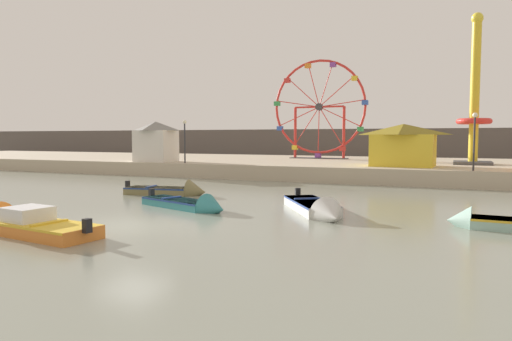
{
  "coord_description": "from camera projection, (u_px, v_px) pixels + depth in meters",
  "views": [
    {
      "loc": [
        11.1,
        -13.93,
        3.27
      ],
      "look_at": [
        0.33,
        10.69,
        1.36
      ],
      "focal_mm": 32.71,
      "sensor_mm": 36.0,
      "label": 1
    }
  ],
  "objects": [
    {
      "name": "carnival_booth_white_ticket",
      "position": [
        156.0,
        141.0,
        41.01
      ],
      "size": [
        3.57,
        3.05,
        3.52
      ],
      "rotation": [
        0.0,
        0.0,
        0.04
      ],
      "color": "silver",
      "rests_on": "quay_promenade"
    },
    {
      "name": "motorboat_teal_painted",
      "position": [
        192.0,
        205.0,
        21.19
      ],
      "size": [
        5.29,
        2.87,
        1.22
      ],
      "rotation": [
        0.0,
        0.0,
        5.95
      ],
      "color": "teal",
      "rests_on": "ground_plane"
    },
    {
      "name": "quay_promenade",
      "position": [
        329.0,
        166.0,
        43.35
      ],
      "size": [
        110.0,
        20.4,
        1.14
      ],
      "primitive_type": "cube",
      "color": "#B7A88E",
      "rests_on": "ground_plane"
    },
    {
      "name": "drop_tower_yellow_tower",
      "position": [
        474.0,
        108.0,
        36.52
      ],
      "size": [
        2.8,
        2.8,
        11.78
      ],
      "color": "gold",
      "rests_on": "quay_promenade"
    },
    {
      "name": "ferris_wheel_red_frame",
      "position": [
        319.0,
        109.0,
        46.66
      ],
      "size": [
        9.62,
        1.2,
        9.88
      ],
      "color": "red",
      "rests_on": "quay_promenade"
    },
    {
      "name": "motorboat_seafoam",
      "position": [
        495.0,
        223.0,
        16.64
      ],
      "size": [
        4.07,
        1.37,
        1.15
      ],
      "rotation": [
        0.0,
        0.0,
        3.09
      ],
      "color": "#93BCAD",
      "rests_on": "ground_plane"
    },
    {
      "name": "promenade_lamp_far",
      "position": [
        185.0,
        135.0,
        38.55
      ],
      "size": [
        0.32,
        0.32,
        3.57
      ],
      "color": "#2D2D33",
      "rests_on": "quay_promenade"
    },
    {
      "name": "distant_town_skyline",
      "position": [
        369.0,
        145.0,
        62.28
      ],
      "size": [
        140.0,
        3.0,
        4.4
      ],
      "primitive_type": "cube",
      "color": "#564C47",
      "rests_on": "ground_plane"
    },
    {
      "name": "motorboat_pale_grey",
      "position": [
        318.0,
        209.0,
        19.69
      ],
      "size": [
        4.21,
        5.41,
        1.36
      ],
      "rotation": [
        0.0,
        0.0,
        5.29
      ],
      "color": "silver",
      "rests_on": "ground_plane"
    },
    {
      "name": "carnival_booth_yellow_awning",
      "position": [
        403.0,
        144.0,
        34.4
      ],
      "size": [
        4.92,
        3.89,
        3.12
      ],
      "rotation": [
        0.0,
        0.0,
        -0.03
      ],
      "color": "yellow",
      "rests_on": "quay_promenade"
    },
    {
      "name": "motorboat_orange_hull",
      "position": [
        17.0,
        223.0,
        16.18
      ],
      "size": [
        6.14,
        2.24,
        1.51
      ],
      "rotation": [
        0.0,
        0.0,
        3.02
      ],
      "color": "orange",
      "rests_on": "ground_plane"
    },
    {
      "name": "promenade_lamp_near",
      "position": [
        474.0,
        133.0,
        29.53
      ],
      "size": [
        0.32,
        0.32,
        3.7
      ],
      "color": "#2D2D33",
      "rests_on": "quay_promenade"
    },
    {
      "name": "ground_plane",
      "position": [
        133.0,
        225.0,
        17.4
      ],
      "size": [
        240.0,
        240.0,
        0.0
      ],
      "primitive_type": "plane",
      "color": "gray"
    },
    {
      "name": "motorboat_olive_wood",
      "position": [
        174.0,
        191.0,
        26.58
      ],
      "size": [
        4.99,
        2.21,
        1.37
      ],
      "rotation": [
        0.0,
        0.0,
        0.17
      ],
      "color": "olive",
      "rests_on": "ground_plane"
    }
  ]
}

